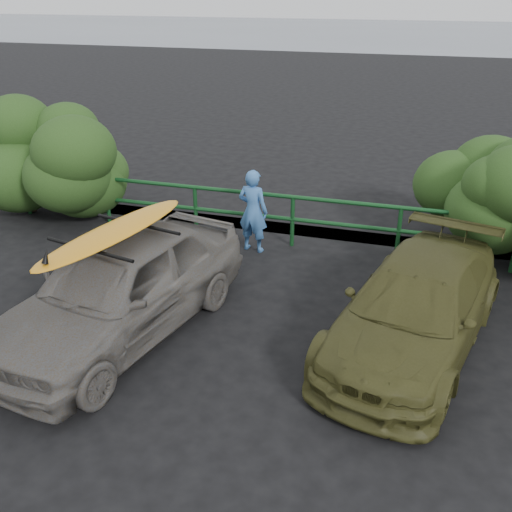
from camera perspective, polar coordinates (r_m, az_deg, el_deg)
The scene contains 9 objects.
ground at distance 7.51m, azimuth -13.39°, elevation -13.32°, with size 80.00×80.00×0.00m, color black.
ocean at distance 65.19m, azimuth 14.75°, elevation 20.70°, with size 200.00×200.00×0.00m, color slate.
guardrail at distance 11.24m, azimuth -1.32°, elevation 4.10°, with size 14.00×0.08×1.04m, color #14461E, non-canonical shape.
shrub_left at distance 13.56m, azimuth -20.72°, elevation 9.00°, with size 3.20×2.40×2.28m, color #29491A, non-canonical shape.
sedan at distance 8.31m, azimuth -13.41°, elevation -2.99°, with size 1.78×4.43×1.51m, color #5F5A55.
olive_vehicle at distance 8.15m, azimuth 15.65°, elevation -4.97°, with size 1.73×4.27×1.24m, color #47461F.
man at distance 10.68m, azimuth -0.31°, elevation 4.52°, with size 0.58×0.38×1.59m, color #3F75BD.
roof_rack at distance 7.98m, azimuth -13.97°, elevation 1.93°, with size 1.46×1.03×0.05m, color black, non-canonical shape.
surfboard at distance 7.95m, azimuth -14.02°, elevation 2.37°, with size 0.59×2.84×0.08m, color orange.
Camera 1 is at (3.25, -4.95, 4.63)m, focal length 40.00 mm.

